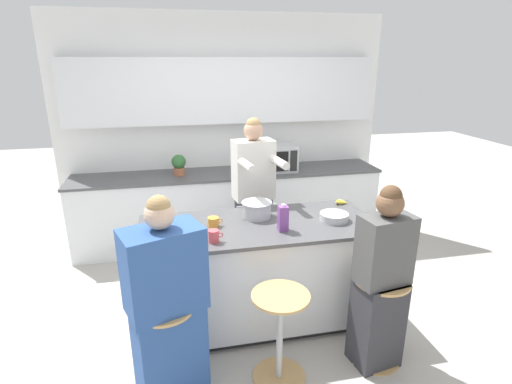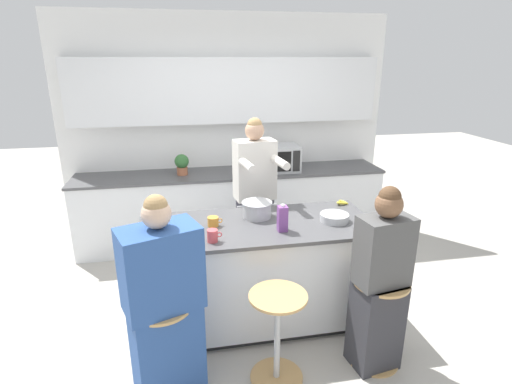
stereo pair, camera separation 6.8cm
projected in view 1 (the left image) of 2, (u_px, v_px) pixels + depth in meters
The scene contains 18 objects.
ground_plane at pixel (258, 318), 3.54m from camera, with size 16.00×16.00×0.00m, color #B2ADA3.
wall_back at pixel (224, 114), 4.83m from camera, with size 3.95×0.22×2.70m.
back_counter at pixel (230, 207), 4.91m from camera, with size 3.67×0.61×0.89m.
kitchen_island at pixel (258, 272), 3.39m from camera, with size 1.91×0.81×0.90m.
bar_stool_leftmost at pixel (167, 344), 2.63m from camera, with size 0.40×0.40×0.69m.
bar_stool_center at pixel (280, 332), 2.76m from camera, with size 0.40×0.40×0.69m.
bar_stool_rightmost at pixel (378, 314), 2.94m from camera, with size 0.40×0.40×0.69m.
person_cooking at pixel (254, 205), 3.87m from camera, with size 0.44×0.58×1.68m.
person_wrapped_blanket at pixel (167, 309), 2.53m from camera, with size 0.55×0.43×1.44m.
person_seated_near at pixel (381, 287), 2.84m from camera, with size 0.39×0.31×1.40m.
cooking_pot at pixel (257, 209), 3.38m from camera, with size 0.34×0.26×0.13m.
fruit_bowl at pixel (334, 217), 3.32m from camera, with size 0.24×0.24×0.06m.
coffee_cup_near at pixel (213, 222), 3.20m from camera, with size 0.12×0.09×0.08m.
coffee_cup_far at pixel (214, 236), 2.92m from camera, with size 0.11×0.08×0.09m.
banana_bunch at pixel (340, 202), 3.69m from camera, with size 0.13×0.10×0.04m.
juice_carton at pixel (283, 218), 3.10m from camera, with size 0.07×0.07×0.22m.
microwave at pixel (276, 158), 4.80m from camera, with size 0.47×0.37×0.31m.
potted_plant at pixel (179, 164), 4.61m from camera, with size 0.16×0.16×0.24m.
Camera 1 is at (-0.64, -2.93, 2.19)m, focal length 28.00 mm.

